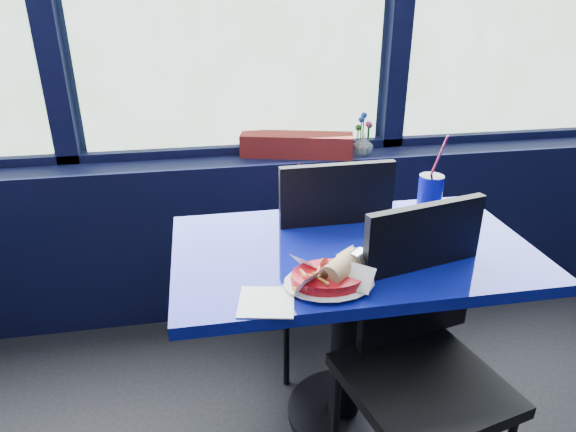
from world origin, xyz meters
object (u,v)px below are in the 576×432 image
Objects in this scene: planter_box at (297,145)px; flower_vase at (363,142)px; ketchup_bottle at (298,196)px; chair_near_front at (421,343)px; soda_cup at (430,193)px; near_table at (350,292)px; food_basket at (331,276)px; chair_near_back at (326,252)px.

planter_box is 0.32m from flower_vase.
ketchup_bottle is (-0.12, -0.63, -0.00)m from planter_box.
flower_vase reaches higher than chair_near_front.
soda_cup reaches higher than chair_near_front.
near_table is at bearing -109.67° from flower_vase.
food_basket is 0.68m from soda_cup.
food_basket is at bearing -138.44° from soda_cup.
soda_cup is (0.50, 0.45, 0.05)m from food_basket.
soda_cup reaches higher than planter_box.
chair_near_back is 0.59m from food_basket.
chair_near_back is 1.84× the size of planter_box.
chair_near_back is at bearing -73.27° from planter_box.
food_basket is at bearing -112.34° from flower_vase.
planter_box is at bearing 65.50° from food_basket.
chair_near_back is at bearing 32.42° from ketchup_bottle.
ketchup_bottle reaches higher than planter_box.
ketchup_bottle is 0.74× the size of soda_cup.
chair_near_back is 0.47m from soda_cup.
flower_vase is (0.15, 1.11, 0.31)m from chair_near_front.
planter_box is 0.64m from ketchup_bottle.
chair_near_front is at bearing -32.27° from food_basket.
flower_vase is 0.87× the size of ketchup_bottle.
planter_box is (-0.17, 1.15, 0.30)m from chair_near_front.
flower_vase reaches higher than food_basket.
planter_box is 2.62× the size of flower_vase.
near_table is at bearing 39.84° from food_basket.
chair_near_back is 0.33m from ketchup_bottle.
soda_cup is at bearing -0.16° from ketchup_bottle.
planter_box is at bearing -88.90° from chair_near_back.
near_table is 2.26× the size of planter_box.
near_table is 0.51m from soda_cup.
near_table is 0.91m from planter_box.
planter_box is 1.86× the size of food_basket.
planter_box is 2.29× the size of ketchup_bottle.
flower_vase is at bearing 69.19° from chair_near_front.
food_basket is 0.45m from ketchup_bottle.
flower_vase is at bearing -121.60° from chair_near_back.
chair_near_front is 1.20m from planter_box.
soda_cup is (0.08, -0.59, -0.03)m from flower_vase.
chair_near_front is at bearing -66.94° from planter_box.
near_table is 1.25× the size of chair_near_front.
food_basket is at bearing -81.02° from planter_box.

